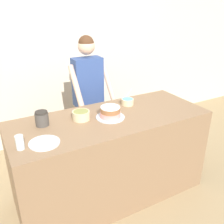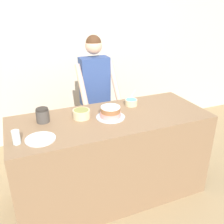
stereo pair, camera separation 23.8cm
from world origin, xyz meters
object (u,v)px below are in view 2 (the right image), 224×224
frosting_bowl_olive (81,114)px  stoneware_jar (43,115)px  cake (111,113)px  drinking_glass (16,137)px  ceramic_plate (40,139)px  frosting_bowl_blue (131,102)px  person_baker (95,88)px

frosting_bowl_olive → stoneware_jar: (-0.36, 0.05, 0.02)m
cake → stoneware_jar: size_ratio=2.06×
drinking_glass → cake: bearing=10.8°
ceramic_plate → stoneware_jar: 0.34m
ceramic_plate → stoneware_jar: bearing=77.7°
drinking_glass → stoneware_jar: (0.25, 0.32, 0.01)m
cake → drinking_glass: 0.89m
frosting_bowl_blue → person_baker: bearing=112.6°
person_baker → stoneware_jar: bearing=-140.6°
cake → ceramic_plate: (-0.69, -0.17, -0.05)m
drinking_glass → ceramic_plate: size_ratio=0.46×
person_baker → frosting_bowl_blue: bearing=-67.4°
frosting_bowl_blue → ceramic_plate: size_ratio=0.69×
person_baker → drinking_glass: (-0.98, -0.92, -0.01)m
cake → frosting_bowl_olive: (-0.26, 0.10, -0.01)m
frosting_bowl_olive → drinking_glass: 0.67m
frosting_bowl_blue → stoneware_jar: 0.95m
person_baker → drinking_glass: bearing=-136.7°
frosting_bowl_blue → frosting_bowl_olive: (-0.59, -0.11, 0.01)m
stoneware_jar → drinking_glass: bearing=-128.0°
frosting_bowl_olive → drinking_glass: size_ratio=1.45×
cake → ceramic_plate: cake is taller
person_baker → frosting_bowl_blue: size_ratio=9.47×
person_baker → frosting_bowl_olive: person_baker is taller
drinking_glass → stoneware_jar: size_ratio=0.84×
person_baker → frosting_bowl_blue: (0.23, -0.54, -0.03)m
cake → frosting_bowl_blue: 0.39m
cake → frosting_bowl_blue: bearing=32.3°
frosting_bowl_olive → stoneware_jar: stoneware_jar is taller
ceramic_plate → frosting_bowl_blue: bearing=20.5°
person_baker → stoneware_jar: (-0.72, -0.59, 0.00)m
ceramic_plate → stoneware_jar: stoneware_jar is taller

